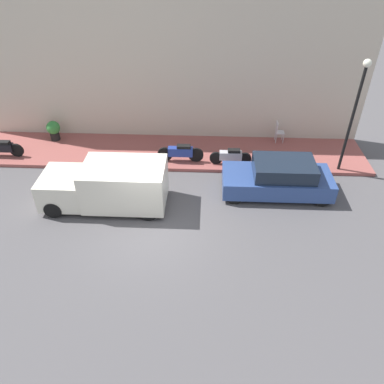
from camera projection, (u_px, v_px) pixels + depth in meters
The scene contains 11 objects.
ground_plane at pixel (154, 225), 13.48m from camera, with size 60.00×60.00×0.00m, color #514F51.
sidewalk at pixel (168, 152), 17.48m from camera, with size 3.06×18.10×0.15m.
building_facade at pixel (168, 59), 16.58m from camera, with size 0.30×18.10×7.75m.
parked_car at pixel (278, 178), 14.67m from camera, with size 1.82×4.25×1.43m.
delivery_van at pixel (106, 185), 13.93m from camera, with size 1.94×4.64×1.73m.
motorcycle_blue at pixel (181, 152), 16.44m from camera, with size 0.30×2.03×0.80m.
scooter_silver at pixel (231, 156), 16.26m from camera, with size 0.30×1.82×0.73m.
motorcycle_black at pixel (2, 148), 16.80m from camera, with size 0.30×1.90×0.76m.
streetlamp at pixel (356, 104), 14.43m from camera, with size 0.31×0.31×4.69m.
potted_plant at pixel (54, 129), 17.99m from camera, with size 0.64×0.64×0.96m.
cafe_chair at pixel (278, 131), 17.83m from camera, with size 0.40×0.40×1.00m.
Camera 1 is at (-10.08, -1.84, 8.94)m, focal length 35.00 mm.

